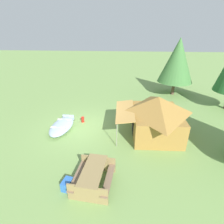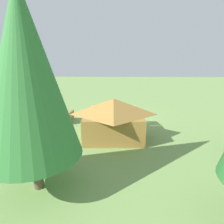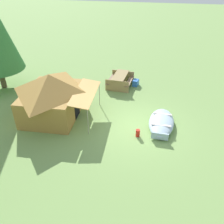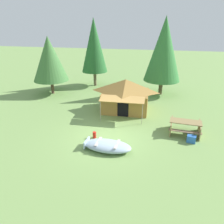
# 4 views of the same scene
# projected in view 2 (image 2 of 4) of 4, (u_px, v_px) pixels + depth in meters

# --- Properties ---
(ground_plane) EXTENTS (80.00, 80.00, 0.00)m
(ground_plane) POSITION_uv_depth(u_px,v_px,m) (119.00, 117.00, 14.86)
(ground_plane) COLOR #759951
(beached_rowboat) EXTENTS (2.55, 1.36, 0.45)m
(beached_rowboat) POSITION_uv_depth(u_px,v_px,m) (116.00, 110.00, 16.06)
(beached_rowboat) COLOR #9BB1C4
(beached_rowboat) RESTS_ON ground_plane
(canvas_cabin_tent) EXTENTS (3.56, 3.76, 2.32)m
(canvas_cabin_tent) POSITION_uv_depth(u_px,v_px,m) (114.00, 118.00, 10.40)
(canvas_cabin_tent) COLOR olive
(canvas_cabin_tent) RESTS_ON ground_plane
(picnic_table) EXTENTS (1.92, 1.65, 0.78)m
(picnic_table) POSITION_uv_depth(u_px,v_px,m) (60.00, 115.00, 13.55)
(picnic_table) COLOR olive
(picnic_table) RESTS_ON ground_plane
(cooler_box) EXTENTS (0.53, 0.42, 0.39)m
(cooler_box) POSITION_uv_depth(u_px,v_px,m) (60.00, 115.00, 14.58)
(cooler_box) COLOR blue
(cooler_box) RESTS_ON ground_plane
(fuel_can) EXTENTS (0.22, 0.22, 0.36)m
(fuel_can) POSITION_uv_depth(u_px,v_px,m) (128.00, 114.00, 15.02)
(fuel_can) COLOR red
(fuel_can) RESTS_ON ground_plane
(pine_tree_back_right) EXTENTS (3.11, 3.11, 6.55)m
(pine_tree_back_right) POSITION_uv_depth(u_px,v_px,m) (26.00, 74.00, 5.53)
(pine_tree_back_right) COLOR brown
(pine_tree_back_right) RESTS_ON ground_plane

